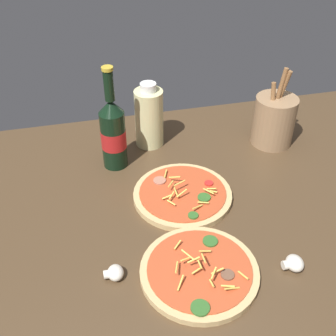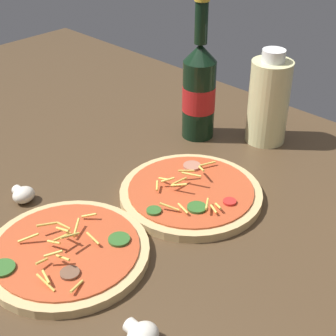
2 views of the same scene
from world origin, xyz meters
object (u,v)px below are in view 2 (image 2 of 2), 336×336
(mushroom_left, at_px, (23,194))
(pizza_near, at_px, (67,252))
(mushroom_right, at_px, (142,335))
(pizza_far, at_px, (191,193))
(beer_bottle, at_px, (199,90))
(oil_bottle, at_px, (269,100))

(mushroom_left, bearing_deg, pizza_near, -10.96)
(pizza_near, bearing_deg, mushroom_right, -9.03)
(mushroom_right, bearing_deg, mushroom_left, 170.06)
(pizza_far, bearing_deg, pizza_near, -97.01)
(pizza_far, height_order, mushroom_left, pizza_far)
(pizza_far, distance_m, mushroom_right, 0.30)
(beer_bottle, relative_size, mushroom_left, 7.00)
(pizza_near, xyz_separation_m, beer_bottle, (-0.11, 0.40, 0.09))
(beer_bottle, height_order, oil_bottle, beer_bottle)
(pizza_near, height_order, oil_bottle, oil_bottle)
(pizza_far, relative_size, mushroom_left, 6.02)
(mushroom_left, bearing_deg, mushroom_right, -9.94)
(pizza_near, bearing_deg, mushroom_left, 169.04)
(oil_bottle, bearing_deg, pizza_far, -83.50)
(beer_bottle, relative_size, mushroom_right, 6.40)
(beer_bottle, bearing_deg, mushroom_right, -55.76)
(mushroom_right, bearing_deg, beer_bottle, 124.24)
(pizza_far, bearing_deg, oil_bottle, 96.50)
(pizza_near, bearing_deg, oil_bottle, 90.03)
(pizza_far, height_order, oil_bottle, oil_bottle)
(pizza_far, bearing_deg, beer_bottle, 128.47)
(mushroom_left, xyz_separation_m, mushroom_right, (0.35, -0.06, 0.00))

